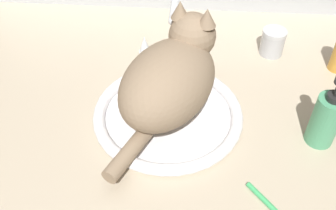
{
  "coord_description": "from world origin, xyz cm",
  "views": [
    {
      "loc": [
        8.26,
        -64.76,
        65.24
      ],
      "look_at": [
        3.73,
        -5.43,
        7.0
      ],
      "focal_mm": 41.13,
      "sensor_mm": 36.0,
      "label": 1
    }
  ],
  "objects_px": {
    "faucet": "(174,37)",
    "cat": "(172,76)",
    "sink_basin": "(168,114)",
    "metal_jar": "(273,42)",
    "soap_pump_bottle": "(326,119)"
  },
  "relations": [
    {
      "from": "faucet",
      "to": "cat",
      "type": "xyz_separation_m",
      "value": [
        0.01,
        -0.2,
        0.04
      ]
    },
    {
      "from": "sink_basin",
      "to": "cat",
      "type": "xyz_separation_m",
      "value": [
        0.01,
        0.02,
        0.1
      ]
    },
    {
      "from": "metal_jar",
      "to": "soap_pump_bottle",
      "type": "bearing_deg",
      "value": -77.73
    },
    {
      "from": "sink_basin",
      "to": "soap_pump_bottle",
      "type": "relative_size",
      "value": 1.94
    },
    {
      "from": "sink_basin",
      "to": "faucet",
      "type": "height_order",
      "value": "faucet"
    },
    {
      "from": "faucet",
      "to": "metal_jar",
      "type": "height_order",
      "value": "faucet"
    },
    {
      "from": "cat",
      "to": "metal_jar",
      "type": "distance_m",
      "value": 0.36
    },
    {
      "from": "faucet",
      "to": "cat",
      "type": "relative_size",
      "value": 0.52
    },
    {
      "from": "soap_pump_bottle",
      "to": "metal_jar",
      "type": "bearing_deg",
      "value": 102.27
    },
    {
      "from": "metal_jar",
      "to": "soap_pump_bottle",
      "type": "relative_size",
      "value": 0.41
    },
    {
      "from": "sink_basin",
      "to": "metal_jar",
      "type": "relative_size",
      "value": 4.69
    },
    {
      "from": "cat",
      "to": "metal_jar",
      "type": "height_order",
      "value": "cat"
    },
    {
      "from": "sink_basin",
      "to": "faucet",
      "type": "bearing_deg",
      "value": 90.0
    },
    {
      "from": "sink_basin",
      "to": "metal_jar",
      "type": "xyz_separation_m",
      "value": [
        0.26,
        0.26,
        0.02
      ]
    },
    {
      "from": "cat",
      "to": "metal_jar",
      "type": "xyz_separation_m",
      "value": [
        0.25,
        0.24,
        -0.07
      ]
    }
  ]
}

